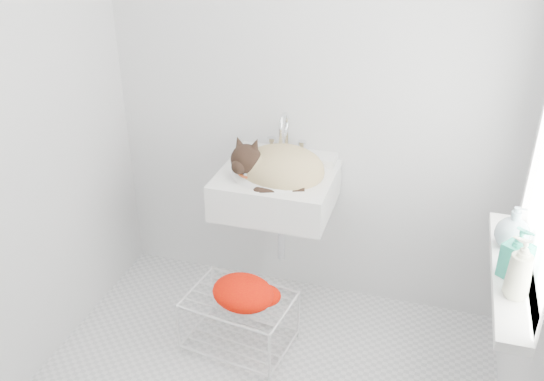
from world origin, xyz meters
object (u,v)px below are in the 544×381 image
(bottle_a, at_px, (514,296))
(bottle_b, at_px, (512,276))
(sink, at_px, (276,173))
(bottle_c, at_px, (509,246))
(wire_rack, at_px, (239,322))
(cat, at_px, (278,168))

(bottle_a, relative_size, bottle_b, 0.96)
(sink, bearing_deg, bottle_c, -18.53)
(wire_rack, xyz_separation_m, bottle_c, (1.20, -0.01, 0.70))
(cat, xyz_separation_m, wire_rack, (-0.10, -0.34, -0.74))
(sink, distance_m, bottle_b, 1.25)
(cat, bearing_deg, bottle_a, -38.44)
(sink, xyz_separation_m, bottle_a, (1.11, -0.71, 0.00))
(sink, height_order, bottle_b, sink)
(wire_rack, bearing_deg, bottle_c, -0.49)
(bottle_b, bearing_deg, bottle_a, -90.00)
(bottle_b, height_order, bottle_c, bottle_b)
(wire_rack, xyz_separation_m, bottle_a, (1.20, -0.35, 0.70))
(wire_rack, distance_m, bottle_c, 1.39)
(bottle_c, bearing_deg, wire_rack, 179.51)
(wire_rack, relative_size, bottle_a, 2.54)
(sink, height_order, bottle_c, sink)
(sink, bearing_deg, wire_rack, -104.01)
(bottle_a, bearing_deg, bottle_b, 90.00)
(bottle_c, bearing_deg, bottle_b, -90.00)
(cat, height_order, bottle_a, cat)
(bottle_b, bearing_deg, sink, 152.14)
(bottle_a, height_order, bottle_c, bottle_a)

